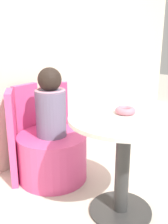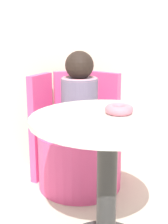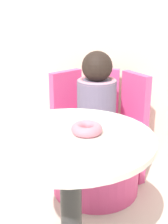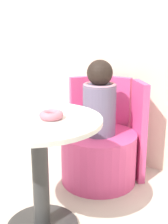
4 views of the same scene
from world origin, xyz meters
name	(u,v)px [view 3 (image 3 of 4)]	position (x,y,z in m)	size (l,w,h in m)	color
back_wall	(107,0)	(0.00, 1.13, 1.20)	(6.00, 0.06, 2.40)	beige
round_table	(71,179)	(-0.04, 0.03, 0.48)	(0.70, 0.70, 0.68)	#333333
tub_chair	(96,163)	(-0.01, 0.70, 0.19)	(0.56, 0.56, 0.38)	#E54C8C
booth_backrest	(100,124)	(-0.01, 0.94, 0.38)	(0.66, 0.24, 0.75)	#E54C8C
child_figure	(97,99)	(-0.01, 0.70, 0.63)	(0.24, 0.24, 0.54)	slate
donut	(87,129)	(0.02, 0.06, 0.70)	(0.13, 0.13, 0.04)	pink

